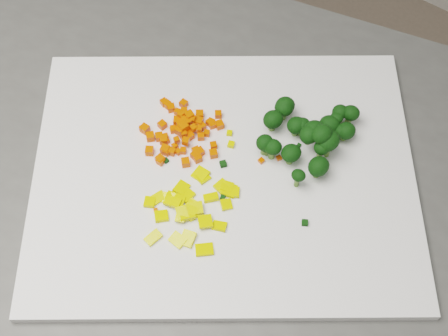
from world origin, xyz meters
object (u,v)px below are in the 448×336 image
Objects in this scene: carrot_pile at (182,127)px; broccoli_pile at (314,134)px; counter_block at (190,295)px; cutting_board at (224,174)px; pepper_pile at (193,207)px.

broccoli_pile reaches higher than carrot_pile.
counter_block is 0.48m from carrot_pile.
pepper_pile is (0.00, -0.06, 0.01)m from cutting_board.
pepper_pile is 0.17m from broccoli_pile.
broccoli_pile is (0.07, 0.09, 0.04)m from cutting_board.
carrot_pile is (-0.03, 0.06, 0.48)m from counter_block.
pepper_pile is 0.97× the size of broccoli_pile.
counter_block is at bearing -138.47° from cutting_board.
broccoli_pile is at bearing 53.64° from cutting_board.
carrot_pile is 0.11m from pepper_pile.
counter_block is 9.50× the size of carrot_pile.
counter_block is 7.92× the size of broccoli_pile.
cutting_board is at bearing 41.53° from counter_block.
counter_block is at bearing -64.15° from carrot_pile.
pepper_pile is at bearing -89.79° from cutting_board.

